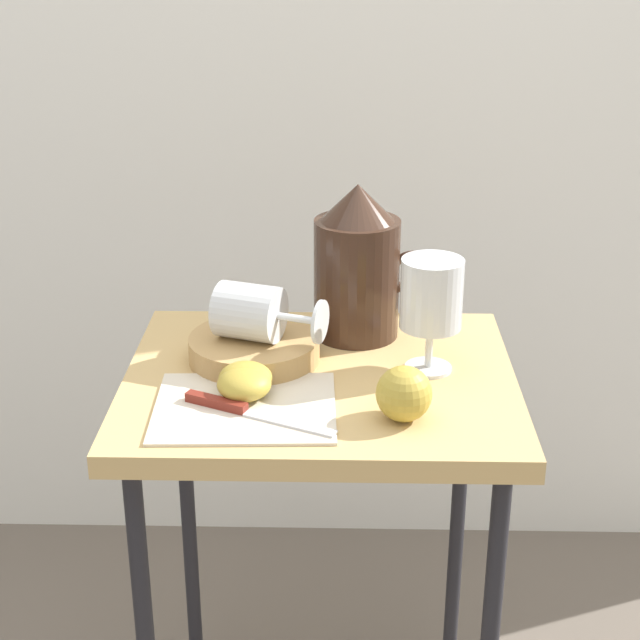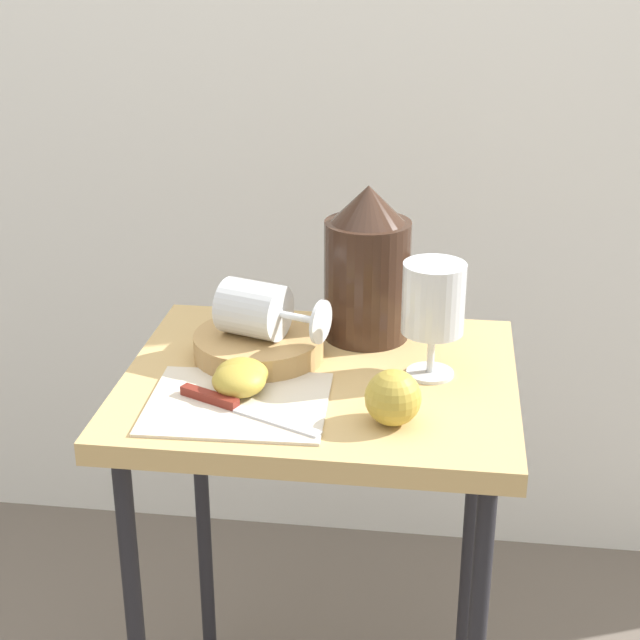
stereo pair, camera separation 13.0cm
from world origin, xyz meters
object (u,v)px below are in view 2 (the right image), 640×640
(wine_glass_tipped_near, at_px, (256,310))
(apple_whole, at_px, (393,398))
(table, at_px, (320,424))
(basket_tray, at_px, (259,346))
(apple_half_left, at_px, (242,375))
(apple_half_right, at_px, (239,380))
(pitcher, at_px, (368,277))
(knife, at_px, (229,404))
(wine_glass_upright, at_px, (433,304))

(wine_glass_tipped_near, bearing_deg, apple_whole, -39.09)
(table, bearing_deg, basket_tray, 154.34)
(apple_half_left, bearing_deg, wine_glass_tipped_near, 89.19)
(apple_whole, bearing_deg, apple_half_right, 167.37)
(apple_half_right, relative_size, apple_whole, 1.00)
(apple_whole, bearing_deg, pitcher, 101.82)
(basket_tray, relative_size, knife, 0.93)
(pitcher, xyz_separation_m, apple_whole, (0.05, -0.26, -0.06))
(table, bearing_deg, apple_whole, -49.14)
(wine_glass_tipped_near, relative_size, apple_half_right, 2.35)
(apple_half_right, bearing_deg, apple_whole, -12.63)
(table, bearing_deg, wine_glass_upright, 7.69)
(basket_tray, distance_m, apple_half_left, 0.10)
(basket_tray, xyz_separation_m, apple_half_right, (-0.00, -0.12, 0.01))
(table, distance_m, pitcher, 0.22)
(table, relative_size, knife, 3.53)
(knife, bearing_deg, apple_half_left, 84.35)
(wine_glass_upright, relative_size, knife, 0.82)
(apple_half_left, distance_m, apple_whole, 0.21)
(wine_glass_upright, bearing_deg, pitcher, 128.85)
(basket_tray, xyz_separation_m, apple_whole, (0.20, -0.17, 0.02))
(wine_glass_upright, xyz_separation_m, apple_whole, (-0.04, -0.14, -0.07))
(table, height_order, pitcher, pitcher)
(basket_tray, xyz_separation_m, pitcher, (0.14, 0.10, 0.07))
(pitcher, bearing_deg, table, -109.90)
(basket_tray, distance_m, wine_glass_tipped_near, 0.06)
(table, distance_m, knife, 0.17)
(apple_half_right, bearing_deg, knife, -98.33)
(basket_tray, height_order, pitcher, pitcher)
(basket_tray, relative_size, apple_half_left, 2.60)
(apple_whole, bearing_deg, apple_half_left, 162.77)
(basket_tray, distance_m, wine_glass_upright, 0.25)
(table, relative_size, basket_tray, 3.79)
(wine_glass_upright, bearing_deg, apple_half_right, -158.18)
(knife, bearing_deg, pitcher, 59.36)
(table, relative_size, wine_glass_upright, 4.33)
(pitcher, relative_size, wine_glass_upright, 1.43)
(wine_glass_upright, xyz_separation_m, knife, (-0.25, -0.13, -0.09))
(wine_glass_upright, bearing_deg, wine_glass_tipped_near, 175.30)
(table, bearing_deg, knife, -131.11)
(basket_tray, relative_size, wine_glass_tipped_near, 1.11)
(pitcher, bearing_deg, basket_tray, -146.24)
(wine_glass_tipped_near, height_order, apple_half_right, wine_glass_tipped_near)
(table, distance_m, apple_half_right, 0.16)
(wine_glass_tipped_near, xyz_separation_m, knife, (-0.01, -0.15, -0.07))
(apple_half_right, distance_m, knife, 0.04)
(wine_glass_upright, relative_size, apple_half_left, 2.28)
(pitcher, height_order, apple_half_left, pitcher)
(wine_glass_tipped_near, relative_size, apple_whole, 2.35)
(wine_glass_tipped_near, distance_m, apple_whole, 0.26)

